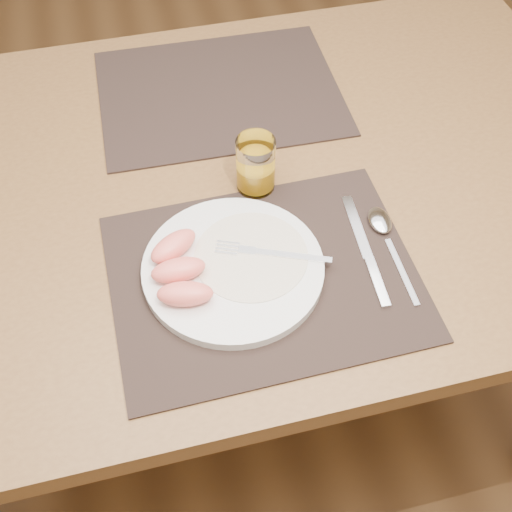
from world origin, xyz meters
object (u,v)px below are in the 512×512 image
Objects in this scene: placemat_far at (219,92)px; juice_glass at (256,167)px; table at (235,208)px; spoon at (383,227)px; fork at (263,252)px; knife at (368,258)px; plate at (233,268)px; placemat_near at (264,276)px.

juice_glass is (0.01, -0.26, 0.04)m from placemat_far.
table is 7.32× the size of spoon.
fork is 0.76× the size of knife.
plate reaches higher than placemat_far.
spoon is (0.18, -0.40, 0.01)m from placemat_far.
placemat_far is at bearing 87.27° from fork.
table is at bearing -95.70° from placemat_far.
fork is at bearing 12.61° from plate.
table is 8.36× the size of fork.
fork reaches higher than knife.
plate is 2.81× the size of juice_glass.
placemat_near is 0.19m from juice_glass.
juice_glass is at bearing -51.26° from table.
fork is 0.20m from spoon.
placemat_far is (0.02, 0.22, 0.09)m from table.
placemat_far is 0.43m from plate.
knife is (0.20, -0.03, -0.01)m from plate.
fork reaches higher than spoon.
fork reaches higher than table.
plate reaches higher than table.
table is 0.29m from knife.
placemat_near is 2.69× the size of fork.
knife is at bearing -73.14° from placemat_far.
plate is at bearing -114.57° from juice_glass.
table is 0.14m from juice_glass.
placemat_far is at bearing 106.86° from knife.
spoon reaches higher than knife.
juice_glass reaches higher than fork.
placemat_far is at bearing 84.30° from table.
plate is (-0.04, 0.02, 0.01)m from placemat_near.
table is 0.22m from fork.
knife is 0.23m from juice_glass.
plate is at bearing -99.16° from placemat_far.
spoon is (0.20, 0.01, -0.01)m from fork.
placemat_far is 0.26m from juice_glass.
table is 5.19× the size of plate.
plate is 1.61× the size of fork.
plate is 0.25m from spoon.
fork is (0.00, -0.19, 0.11)m from table.
placemat_near is 0.21m from spoon.
placemat_far is 4.69× the size of juice_glass.
fork reaches higher than placemat_far.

